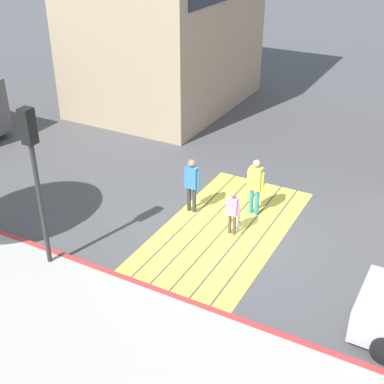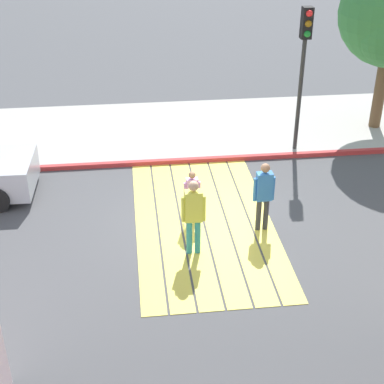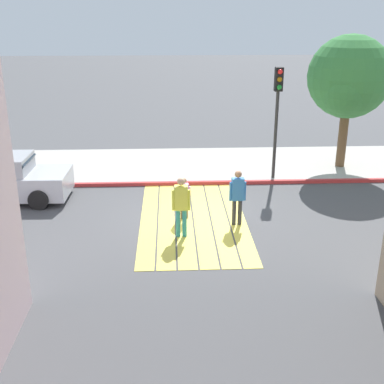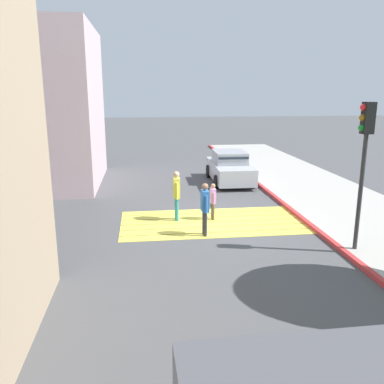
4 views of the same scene
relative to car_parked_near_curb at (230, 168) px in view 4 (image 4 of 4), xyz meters
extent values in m
plane|color=#4C4C4F|center=(2.00, 6.33, -0.73)|extent=(120.00, 120.00, 0.00)
cube|color=#EAD64C|center=(2.00, 4.96, -0.73)|extent=(6.40, 0.50, 0.01)
cube|color=#EAD64C|center=(2.00, 5.51, -0.73)|extent=(6.40, 0.50, 0.01)
cube|color=#EAD64C|center=(2.00, 6.06, -0.73)|extent=(6.40, 0.50, 0.01)
cube|color=#EAD64C|center=(2.00, 6.61, -0.73)|extent=(6.40, 0.50, 0.01)
cube|color=#EAD64C|center=(2.00, 7.16, -0.73)|extent=(6.40, 0.50, 0.01)
cube|color=#EAD64C|center=(2.00, 7.71, -0.73)|extent=(6.40, 0.50, 0.01)
cube|color=#ADA8A0|center=(-3.60, 6.33, -0.67)|extent=(4.80, 40.00, 0.12)
cube|color=#BC3333|center=(-1.25, 6.33, -0.67)|extent=(0.16, 40.00, 0.13)
cube|color=beige|center=(10.50, -0.97, 3.01)|extent=(8.00, 7.00, 7.48)
cube|color=#232B38|center=(10.50, -4.49, 3.38)|extent=(6.80, 0.03, 0.70)
cube|color=silver|center=(0.00, 0.03, -0.14)|extent=(1.88, 4.33, 0.80)
cube|color=#A0A2A9|center=(0.00, -0.12, 0.54)|extent=(1.57, 2.09, 0.60)
cube|color=#1E2833|center=(0.01, 0.80, 0.48)|extent=(1.48, 0.36, 0.49)
cylinder|color=black|center=(0.91, 1.34, -0.40)|extent=(0.23, 0.66, 0.66)
cylinder|color=black|center=(-0.86, 1.38, -0.40)|extent=(0.23, 0.66, 0.66)
cylinder|color=black|center=(0.86, -1.32, -0.40)|extent=(0.23, 0.66, 0.66)
cylinder|color=black|center=(-0.91, -1.29, -0.40)|extent=(0.23, 0.66, 0.66)
cylinder|color=#2D2D2D|center=(-1.60, 9.57, 0.97)|extent=(0.12, 0.12, 3.40)
cube|color=black|center=(-1.60, 9.57, 3.09)|extent=(0.28, 0.28, 0.84)
sphere|color=#FF2323|center=(-1.44, 9.57, 3.37)|extent=(0.18, 0.18, 0.18)
sphere|color=#956310|center=(-1.44, 9.57, 3.10)|extent=(0.18, 0.18, 0.18)
sphere|color=#188429|center=(-1.44, 9.57, 2.83)|extent=(0.18, 0.18, 0.18)
cylinder|color=#333338|center=(2.46, 7.73, -0.33)|extent=(0.12, 0.12, 0.81)
cylinder|color=#333338|center=(2.47, 7.55, -0.33)|extent=(0.12, 0.12, 0.81)
cube|color=#3372BF|center=(2.46, 7.64, 0.42)|extent=(0.24, 0.37, 0.68)
sphere|color=#9E7051|center=(2.46, 7.64, 0.88)|extent=(0.21, 0.21, 0.21)
cylinder|color=#3372BF|center=(2.45, 7.85, 0.35)|extent=(0.09, 0.09, 0.58)
cylinder|color=#3372BF|center=(2.47, 7.43, 0.35)|extent=(0.09, 0.09, 0.58)
cylinder|color=teal|center=(3.22, 6.03, -0.31)|extent=(0.13, 0.13, 0.84)
cylinder|color=teal|center=(3.22, 5.85, -0.31)|extent=(0.13, 0.13, 0.84)
cube|color=#D8D84C|center=(3.22, 5.94, 0.46)|extent=(0.23, 0.37, 0.70)
sphere|color=tan|center=(3.22, 5.94, 0.94)|extent=(0.22, 0.22, 0.22)
cylinder|color=#D8D84C|center=(3.22, 6.16, 0.39)|extent=(0.09, 0.09, 0.60)
cylinder|color=#D8D84C|center=(3.21, 5.73, 0.39)|extent=(0.09, 0.09, 0.60)
cylinder|color=brown|center=(1.92, 6.13, -0.42)|extent=(0.09, 0.09, 0.63)
cylinder|color=brown|center=(1.93, 5.99, -0.42)|extent=(0.09, 0.09, 0.63)
cube|color=#D18CC6|center=(1.93, 6.06, 0.16)|extent=(0.19, 0.29, 0.53)
sphere|color=#9E7051|center=(1.93, 6.06, 0.52)|extent=(0.16, 0.16, 0.16)
cylinder|color=#D18CC6|center=(1.92, 6.23, 0.11)|extent=(0.07, 0.07, 0.45)
cylinder|color=#D18CC6|center=(1.94, 5.89, 0.11)|extent=(0.07, 0.07, 0.45)
cylinder|color=black|center=(1.97, 5.88, -0.19)|extent=(0.03, 0.03, 0.28)
torus|color=blue|center=(1.97, 5.88, -0.43)|extent=(0.28, 0.04, 0.28)
camera|label=1|loc=(-9.31, 1.23, 7.41)|focal=48.47mm
camera|label=2|loc=(13.48, 4.70, 6.60)|focal=53.39mm
camera|label=3|loc=(16.06, 5.65, 5.38)|focal=46.03mm
camera|label=4|loc=(4.38, 19.82, 3.78)|focal=37.93mm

